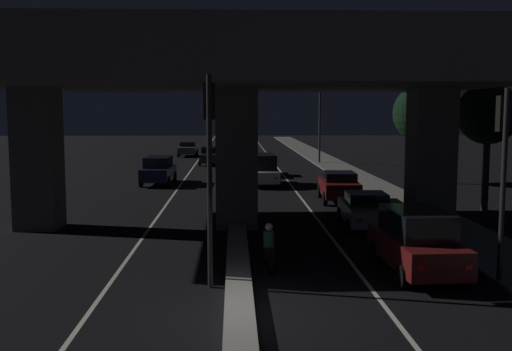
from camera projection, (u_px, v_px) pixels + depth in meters
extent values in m
plane|color=black|center=(239.00, 317.00, 13.56)|extent=(200.00, 200.00, 0.00)
cube|color=beige|center=(192.00, 169.00, 48.20)|extent=(0.12, 126.00, 0.00)
cube|color=beige|center=(278.00, 168.00, 48.46)|extent=(0.12, 126.00, 0.00)
cube|color=gray|center=(235.00, 167.00, 48.31)|extent=(0.69, 126.00, 0.26)
cube|color=slate|center=(355.00, 177.00, 41.68)|extent=(2.80, 126.00, 0.12)
cube|color=#5B5956|center=(38.00, 159.00, 23.60)|extent=(1.64, 1.63, 5.56)
cube|color=#5B5956|center=(431.00, 157.00, 24.18)|extent=(1.64, 1.63, 5.56)
cube|color=#5B5956|center=(237.00, 158.00, 23.89)|extent=(1.64, 1.63, 5.56)
cube|color=#5B5956|center=(236.00, 61.00, 23.48)|extent=(20.19, 11.45, 2.08)
cube|color=#333335|center=(236.00, 22.00, 23.32)|extent=(20.19, 0.40, 0.90)
cylinder|color=black|center=(210.00, 183.00, 15.55)|extent=(0.14, 0.14, 5.58)
cube|color=black|center=(209.00, 101.00, 15.50)|extent=(0.30, 0.28, 0.95)
sphere|color=red|center=(209.00, 90.00, 15.62)|extent=(0.18, 0.18, 0.18)
sphere|color=black|center=(209.00, 101.00, 15.65)|extent=(0.18, 0.18, 0.18)
sphere|color=black|center=(210.00, 113.00, 15.68)|extent=(0.18, 0.18, 0.18)
cylinder|color=black|center=(503.00, 188.00, 15.86)|extent=(0.14, 0.14, 5.26)
cube|color=black|center=(503.00, 114.00, 15.82)|extent=(0.30, 0.28, 0.95)
sphere|color=red|center=(501.00, 102.00, 15.94)|extent=(0.18, 0.18, 0.18)
sphere|color=black|center=(501.00, 114.00, 15.97)|extent=(0.18, 0.18, 0.18)
sphere|color=black|center=(500.00, 125.00, 16.01)|extent=(0.18, 0.18, 0.18)
cylinder|color=#2D2D30|center=(320.00, 123.00, 52.45)|extent=(0.18, 0.18, 7.23)
cylinder|color=#2D2D30|center=(311.00, 83.00, 52.05)|extent=(1.56, 0.10, 0.10)
ellipsoid|color=#F2B759|center=(302.00, 84.00, 52.03)|extent=(0.56, 0.32, 0.24)
cube|color=#591414|center=(416.00, 249.00, 17.16)|extent=(1.85, 4.36, 0.77)
cube|color=black|center=(417.00, 223.00, 17.07)|extent=(1.59, 2.63, 0.75)
cylinder|color=black|center=(374.00, 251.00, 18.55)|extent=(0.22, 0.63, 0.63)
cylinder|color=black|center=(426.00, 251.00, 18.66)|extent=(0.22, 0.63, 0.63)
cylinder|color=black|center=(403.00, 277.00, 15.73)|extent=(0.22, 0.63, 0.63)
cylinder|color=black|center=(464.00, 275.00, 15.85)|extent=(0.22, 0.63, 0.63)
cube|color=red|center=(422.00, 268.00, 14.96)|extent=(0.18, 0.04, 0.11)
cube|color=red|center=(468.00, 267.00, 15.05)|extent=(0.18, 0.04, 0.11)
cube|color=gray|center=(366.00, 212.00, 23.89)|extent=(1.89, 4.08, 0.67)
cube|color=black|center=(366.00, 198.00, 23.73)|extent=(1.58, 1.67, 0.46)
cylinder|color=black|center=(340.00, 214.00, 25.24)|extent=(0.23, 0.61, 0.60)
cylinder|color=black|center=(380.00, 214.00, 25.23)|extent=(0.23, 0.61, 0.60)
cylinder|color=black|center=(349.00, 226.00, 22.61)|extent=(0.23, 0.61, 0.60)
cylinder|color=black|center=(394.00, 227.00, 22.60)|extent=(0.23, 0.61, 0.60)
cube|color=red|center=(359.00, 220.00, 21.88)|extent=(0.18, 0.04, 0.11)
cube|color=red|center=(392.00, 220.00, 21.88)|extent=(0.18, 0.04, 0.11)
cube|color=#591414|center=(339.00, 187.00, 30.79)|extent=(1.96, 4.27, 0.75)
cube|color=black|center=(340.00, 176.00, 30.52)|extent=(1.64, 2.08, 0.44)
cylinder|color=black|center=(320.00, 191.00, 32.21)|extent=(0.23, 0.71, 0.70)
cylinder|color=black|center=(351.00, 191.00, 32.19)|extent=(0.23, 0.71, 0.70)
cylinder|color=black|center=(325.00, 199.00, 29.47)|extent=(0.23, 0.71, 0.70)
cylinder|color=black|center=(360.00, 199.00, 29.45)|extent=(0.23, 0.71, 0.70)
cube|color=red|center=(332.00, 192.00, 28.70)|extent=(0.18, 0.04, 0.11)
cube|color=red|center=(357.00, 192.00, 28.69)|extent=(0.18, 0.04, 0.11)
cube|color=silver|center=(262.00, 175.00, 37.44)|extent=(1.92, 4.52, 0.71)
cube|color=black|center=(262.00, 162.00, 37.46)|extent=(1.66, 3.26, 0.92)
cylinder|color=black|center=(247.00, 178.00, 38.86)|extent=(0.23, 0.66, 0.65)
cylinder|color=black|center=(273.00, 177.00, 39.00)|extent=(0.23, 0.66, 0.65)
cylinder|color=black|center=(251.00, 183.00, 35.96)|extent=(0.23, 0.66, 0.65)
cylinder|color=black|center=(278.00, 183.00, 36.10)|extent=(0.23, 0.66, 0.65)
cube|color=red|center=(256.00, 178.00, 35.18)|extent=(0.18, 0.04, 0.11)
cube|color=red|center=(276.00, 178.00, 35.28)|extent=(0.18, 0.04, 0.11)
cube|color=#515459|center=(259.00, 167.00, 43.32)|extent=(1.84, 4.53, 0.56)
cube|color=black|center=(260.00, 160.00, 43.15)|extent=(1.56, 1.83, 0.53)
cylinder|color=black|center=(247.00, 169.00, 44.77)|extent=(0.22, 0.64, 0.64)
cylinder|color=black|center=(269.00, 169.00, 44.88)|extent=(0.22, 0.64, 0.64)
cylinder|color=black|center=(249.00, 173.00, 41.83)|extent=(0.22, 0.64, 0.64)
cylinder|color=black|center=(273.00, 173.00, 41.94)|extent=(0.22, 0.64, 0.64)
cube|color=red|center=(253.00, 170.00, 41.05)|extent=(0.18, 0.03, 0.11)
cube|color=red|center=(270.00, 170.00, 41.12)|extent=(0.18, 0.03, 0.11)
cube|color=#141938|center=(158.00, 173.00, 38.01)|extent=(1.85, 4.59, 0.78)
cube|color=black|center=(158.00, 162.00, 37.94)|extent=(1.59, 2.77, 0.64)
cylinder|color=black|center=(168.00, 182.00, 36.57)|extent=(0.22, 0.68, 0.68)
cylinder|color=black|center=(141.00, 182.00, 36.56)|extent=(0.22, 0.68, 0.68)
cylinder|color=black|center=(175.00, 176.00, 39.55)|extent=(0.22, 0.68, 0.68)
cylinder|color=black|center=(149.00, 176.00, 39.54)|extent=(0.22, 0.68, 0.68)
cube|color=white|center=(173.00, 171.00, 40.30)|extent=(0.18, 0.04, 0.11)
cube|color=white|center=(155.00, 171.00, 40.29)|extent=(0.18, 0.04, 0.11)
cube|color=black|center=(211.00, 157.00, 51.97)|extent=(1.86, 4.45, 0.69)
cube|color=black|center=(211.00, 150.00, 52.02)|extent=(1.61, 1.79, 0.53)
cylinder|color=black|center=(221.00, 162.00, 50.61)|extent=(0.21, 0.61, 0.61)
cylinder|color=black|center=(200.00, 162.00, 50.51)|extent=(0.21, 0.61, 0.61)
cylinder|color=black|center=(221.00, 160.00, 53.51)|extent=(0.21, 0.61, 0.61)
cylinder|color=black|center=(201.00, 160.00, 53.42)|extent=(0.21, 0.61, 0.61)
cube|color=white|center=(218.00, 156.00, 54.22)|extent=(0.18, 0.03, 0.11)
cube|color=white|center=(204.00, 156.00, 54.16)|extent=(0.18, 0.03, 0.11)
cube|color=#515459|center=(188.00, 150.00, 61.30)|extent=(1.76, 4.17, 0.67)
cube|color=black|center=(188.00, 144.00, 61.44)|extent=(1.54, 2.00, 0.43)
cylinder|color=black|center=(195.00, 154.00, 60.00)|extent=(0.20, 0.69, 0.69)
cylinder|color=black|center=(178.00, 154.00, 59.94)|extent=(0.20, 0.69, 0.69)
cylinder|color=black|center=(197.00, 152.00, 62.73)|extent=(0.20, 0.69, 0.69)
cylinder|color=black|center=(181.00, 152.00, 62.67)|extent=(0.20, 0.69, 0.69)
cube|color=white|center=(195.00, 149.00, 63.41)|extent=(0.18, 0.03, 0.11)
cube|color=white|center=(184.00, 149.00, 63.36)|extent=(0.18, 0.03, 0.11)
cylinder|color=black|center=(267.00, 254.00, 18.23)|extent=(0.10, 0.62, 0.61)
cylinder|color=black|center=(271.00, 265.00, 16.98)|extent=(0.12, 0.62, 0.61)
cube|color=black|center=(269.00, 252.00, 17.58)|extent=(0.27, 0.96, 0.32)
cylinder|color=#26593F|center=(269.00, 239.00, 17.54)|extent=(0.33, 0.33, 0.47)
sphere|color=silver|center=(269.00, 227.00, 17.50)|extent=(0.24, 0.24, 0.24)
cube|color=red|center=(271.00, 258.00, 16.91)|extent=(0.08, 0.03, 0.08)
cylinder|color=black|center=(442.00, 213.00, 24.06)|extent=(0.28, 0.28, 0.85)
cylinder|color=beige|center=(442.00, 194.00, 23.98)|extent=(0.33, 0.33, 0.70)
sphere|color=tan|center=(443.00, 183.00, 23.93)|extent=(0.23, 0.23, 0.23)
cylinder|color=#38281C|center=(486.00, 174.00, 27.90)|extent=(0.31, 0.31, 3.46)
sphere|color=black|center=(488.00, 113.00, 27.60)|extent=(2.86, 2.86, 2.86)
cylinder|color=#38281C|center=(421.00, 159.00, 38.62)|extent=(0.32, 0.32, 3.08)
sphere|color=black|center=(423.00, 113.00, 38.30)|extent=(3.79, 3.79, 3.79)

